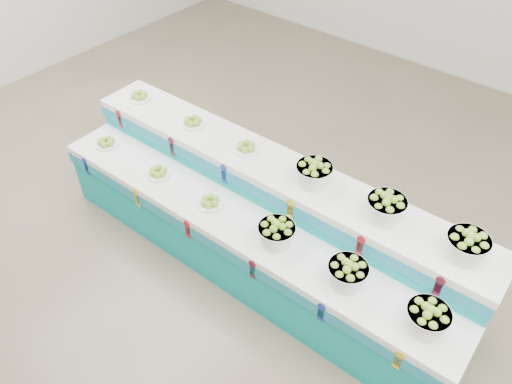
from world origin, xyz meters
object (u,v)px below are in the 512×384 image
at_px(basket_lower_left, 277,233).
at_px(basket_upper_right, 467,245).
at_px(display_stand, 256,221).
at_px(plate_upper_mid, 193,121).

distance_m(basket_lower_left, basket_upper_right, 1.42).
xyz_separation_m(basket_lower_left, basket_upper_right, (1.28, 0.55, 0.30)).
bearing_deg(basket_upper_right, display_stand, -169.94).
distance_m(basket_lower_left, plate_upper_mid, 1.50).
height_order(display_stand, basket_upper_right, basket_upper_right).
relative_size(display_stand, basket_lower_left, 13.30).
height_order(basket_lower_left, plate_upper_mid, plate_upper_mid).
relative_size(basket_lower_left, basket_upper_right, 1.00).
xyz_separation_m(display_stand, basket_lower_left, (0.42, -0.25, 0.32)).
xyz_separation_m(display_stand, plate_upper_mid, (-0.99, 0.23, 0.55)).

